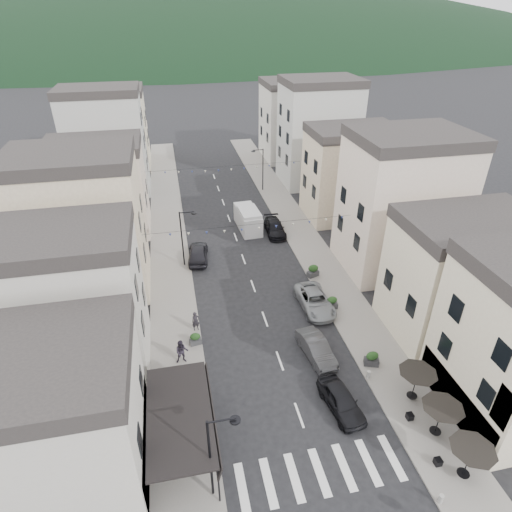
# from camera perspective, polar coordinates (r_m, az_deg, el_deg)

# --- Properties ---
(ground) EXTENTS (700.00, 700.00, 0.00)m
(ground) POSITION_cam_1_polar(r_m,az_deg,el_deg) (26.70, 10.09, -30.07)
(ground) COLOR black
(ground) RESTS_ON ground
(sidewalk_left) EXTENTS (4.00, 76.00, 0.12)m
(sidewalk_left) POSITION_cam_1_polar(r_m,az_deg,el_deg) (49.31, -11.57, 2.25)
(sidewalk_left) COLOR slate
(sidewalk_left) RESTS_ON ground
(sidewalk_right) EXTENTS (4.00, 76.00, 0.12)m
(sidewalk_right) POSITION_cam_1_polar(r_m,az_deg,el_deg) (51.27, 5.38, 3.94)
(sidewalk_right) COLOR slate
(sidewalk_right) RESTS_ON ground
(hill_backdrop) EXTENTS (640.00, 360.00, 70.00)m
(hill_backdrop) POSITION_cam_1_polar(r_m,az_deg,el_deg) (312.49, -11.86, 26.03)
(hill_backdrop) COLOR black
(hill_backdrop) RESTS_ON ground
(boutique_building) EXTENTS (12.00, 8.00, 8.00)m
(boutique_building) POSITION_cam_1_polar(r_m,az_deg,el_deg) (26.85, -28.74, -19.74)
(boutique_building) COLOR #B9B3AA
(boutique_building) RESTS_ON ground
(boutique_awning) EXTENTS (3.77, 7.50, 3.28)m
(boutique_awning) POSITION_cam_1_polar(r_m,az_deg,el_deg) (26.00, -9.61, -20.15)
(boutique_awning) COLOR black
(boutique_awning) RESTS_ON ground
(buildings_row_left) EXTENTS (10.20, 54.16, 14.00)m
(buildings_row_left) POSITION_cam_1_polar(r_m,az_deg,el_deg) (52.77, -20.17, 10.14)
(buildings_row_left) COLOR #B9B3AA
(buildings_row_left) RESTS_ON ground
(buildings_row_right) EXTENTS (10.20, 54.16, 14.50)m
(buildings_row_right) POSITION_cam_1_polar(r_m,az_deg,el_deg) (55.20, 11.45, 12.49)
(buildings_row_right) COLOR beige
(buildings_row_right) RESTS_ON ground
(cafe_terrace) EXTENTS (2.50, 8.10, 2.53)m
(cafe_terrace) POSITION_cam_1_polar(r_m,az_deg,el_deg) (29.02, 23.55, -18.35)
(cafe_terrace) COLOR black
(cafe_terrace) RESTS_ON ground
(streetlamp_left_near) EXTENTS (1.70, 0.56, 6.00)m
(streetlamp_left_near) POSITION_cam_1_polar(r_m,az_deg,el_deg) (23.72, -5.47, -24.43)
(streetlamp_left_near) COLOR black
(streetlamp_left_near) RESTS_ON ground
(streetlamp_left_far) EXTENTS (1.70, 0.56, 6.00)m
(streetlamp_left_far) POSITION_cam_1_polar(r_m,az_deg,el_deg) (42.31, -9.54, 3.02)
(streetlamp_left_far) COLOR black
(streetlamp_left_far) RESTS_ON ground
(streetlamp_right_far) EXTENTS (1.70, 0.56, 6.00)m
(streetlamp_right_far) POSITION_cam_1_polar(r_m,az_deg,el_deg) (60.16, 0.67, 11.98)
(streetlamp_right_far) COLOR black
(streetlamp_right_far) RESTS_ON ground
(bollards) EXTENTS (11.66, 10.26, 0.60)m
(bollards) POSITION_cam_1_polar(r_m,az_deg,el_deg) (29.17, 6.13, -20.59)
(bollards) COLOR gray
(bollards) RESTS_ON ground
(bunting_near) EXTENTS (19.00, 0.28, 0.62)m
(bunting_near) POSITION_cam_1_polar(r_m,az_deg,el_deg) (38.42, -0.72, 3.75)
(bunting_near) COLOR black
(bunting_near) RESTS_ON ground
(bunting_far) EXTENTS (19.00, 0.28, 0.62)m
(bunting_far) POSITION_cam_1_polar(r_m,az_deg,el_deg) (52.97, -4.17, 11.48)
(bunting_far) COLOR black
(bunting_far) RESTS_ON ground
(parked_car_a) EXTENTS (2.34, 4.57, 1.49)m
(parked_car_a) POSITION_cam_1_polar(r_m,az_deg,el_deg) (29.97, 11.28, -18.34)
(parked_car_a) COLOR black
(parked_car_a) RESTS_ON ground
(parked_car_b) EXTENTS (2.13, 4.63, 1.47)m
(parked_car_b) POSITION_cam_1_polar(r_m,az_deg,el_deg) (33.13, 8.04, -12.11)
(parked_car_b) COLOR #353538
(parked_car_b) RESTS_ON ground
(parked_car_c) EXTENTS (2.61, 5.44, 1.50)m
(parked_car_c) POSITION_cam_1_polar(r_m,az_deg,el_deg) (37.71, 7.85, -5.94)
(parked_car_c) COLOR gray
(parked_car_c) RESTS_ON ground
(parked_car_d) EXTENTS (2.23, 5.02, 1.43)m
(parked_car_d) POSITION_cam_1_polar(r_m,az_deg,el_deg) (49.36, 2.53, 3.78)
(parked_car_d) COLOR black
(parked_car_d) RESTS_ON ground
(parked_car_e) EXTENTS (2.53, 5.04, 1.65)m
(parked_car_e) POSITION_cam_1_polar(r_m,az_deg,el_deg) (44.48, -7.73, 0.41)
(parked_car_e) COLOR black
(parked_car_e) RESTS_ON ground
(delivery_van) EXTENTS (2.50, 5.62, 2.63)m
(delivery_van) POSITION_cam_1_polar(r_m,az_deg,el_deg) (50.13, -1.07, 4.99)
(delivery_van) COLOR silver
(delivery_van) RESTS_ON ground
(pedestrian_a) EXTENTS (0.70, 0.54, 1.72)m
(pedestrian_a) POSITION_cam_1_polar(r_m,az_deg,el_deg) (35.16, -8.04, -8.61)
(pedestrian_a) COLOR black
(pedestrian_a) RESTS_ON sidewalk_left
(pedestrian_b) EXTENTS (0.98, 0.78, 1.97)m
(pedestrian_b) POSITION_cam_1_polar(r_m,az_deg,el_deg) (32.49, -9.86, -12.46)
(pedestrian_b) COLOR #26212C
(pedestrian_b) RESTS_ON sidewalk_left
(planter_la) EXTENTS (0.99, 0.59, 1.08)m
(planter_la) POSITION_cam_1_polar(r_m,az_deg,el_deg) (29.46, -11.62, -19.85)
(planter_la) COLOR #2A2A2D
(planter_la) RESTS_ON sidewalk_left
(planter_lb) EXTENTS (0.99, 0.64, 1.03)m
(planter_lb) POSITION_cam_1_polar(r_m,az_deg,el_deg) (34.11, -8.09, -10.88)
(planter_lb) COLOR #323235
(planter_lb) RESTS_ON sidewalk_left
(planter_ra) EXTENTS (1.19, 0.89, 1.18)m
(planter_ra) POSITION_cam_1_polar(r_m,az_deg,el_deg) (33.21, 15.19, -13.06)
(planter_ra) COLOR #2A2A2C
(planter_ra) RESTS_ON sidewalk_right
(planter_rb) EXTENTS (1.08, 0.67, 1.15)m
(planter_rb) POSITION_cam_1_polar(r_m,az_deg,el_deg) (37.86, 10.08, -6.12)
(planter_rb) COLOR #302F32
(planter_rb) RESTS_ON sidewalk_right
(planter_rc) EXTENTS (1.26, 0.97, 1.25)m
(planter_rc) POSITION_cam_1_polar(r_m,az_deg,el_deg) (41.73, 7.62, -1.96)
(planter_rc) COLOR #313234
(planter_rc) RESTS_ON sidewalk_right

